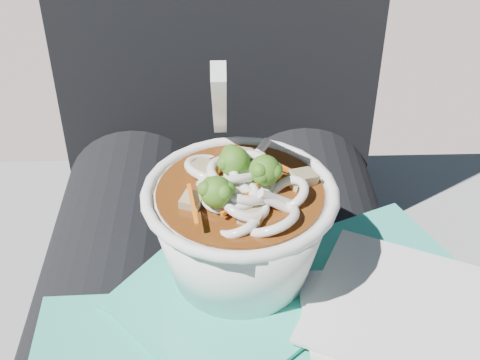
{
  "coord_description": "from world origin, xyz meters",
  "views": [
    {
      "loc": [
        0.01,
        -0.39,
        1.01
      ],
      "look_at": [
        0.02,
        -0.01,
        0.73
      ],
      "focal_mm": 50.0,
      "sensor_mm": 36.0,
      "label": 1
    }
  ],
  "objects_px": {
    "plastic_bag": "(249,328)",
    "udon_bowl": "(240,220)",
    "person_body": "(220,253)",
    "lap": "(221,341)"
  },
  "relations": [
    {
      "from": "person_body",
      "to": "lap",
      "type": "bearing_deg",
      "value": -90.0
    },
    {
      "from": "person_body",
      "to": "plastic_bag",
      "type": "xyz_separation_m",
      "value": [
        0.02,
        -0.15,
        0.06
      ]
    },
    {
      "from": "udon_bowl",
      "to": "plastic_bag",
      "type": "bearing_deg",
      "value": -84.5
    },
    {
      "from": "lap",
      "to": "plastic_bag",
      "type": "height_order",
      "value": "plastic_bag"
    },
    {
      "from": "udon_bowl",
      "to": "person_body",
      "type": "bearing_deg",
      "value": 99.62
    },
    {
      "from": "person_body",
      "to": "udon_bowl",
      "type": "bearing_deg",
      "value": -80.38
    },
    {
      "from": "plastic_bag",
      "to": "udon_bowl",
      "type": "xyz_separation_m",
      "value": [
        -0.01,
        0.05,
        0.06
      ]
    },
    {
      "from": "lap",
      "to": "person_body",
      "type": "xyz_separation_m",
      "value": [
        0.0,
        0.09,
        0.02
      ]
    },
    {
      "from": "lap",
      "to": "udon_bowl",
      "type": "relative_size",
      "value": 2.57
    },
    {
      "from": "person_body",
      "to": "plastic_bag",
      "type": "distance_m",
      "value": 0.17
    }
  ]
}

